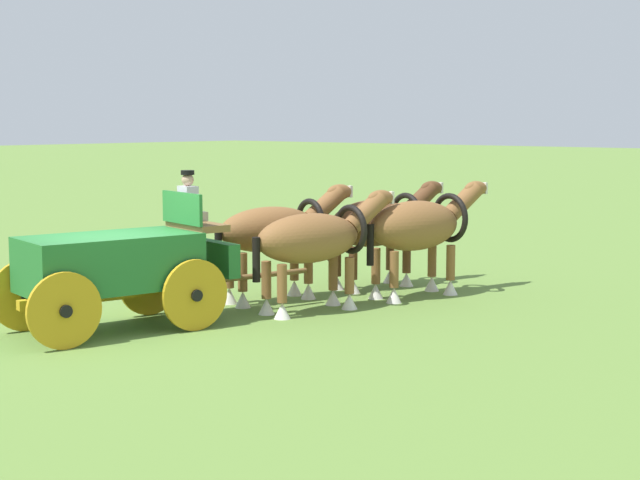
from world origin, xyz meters
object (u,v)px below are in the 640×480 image
object	(u,v)px
show_wagon	(118,264)
draft_horse_lead_near	(377,225)
draft_horse_rear_off	(315,240)
draft_horse_lead_off	(419,227)
draft_horse_rear_near	(275,232)

from	to	relation	value
show_wagon	draft_horse_lead_near	distance (m)	6.24
draft_horse_rear_off	draft_horse_lead_off	world-z (taller)	draft_horse_lead_off
draft_horse_rear_near	draft_horse_lead_near	xyz separation A→B (m)	(2.52, -0.56, -0.03)
draft_horse_lead_near	draft_horse_rear_near	bearing A→B (deg)	167.50
draft_horse_rear_off	draft_horse_lead_off	xyz separation A→B (m)	(2.53, -0.56, 0.07)
show_wagon	draft_horse_lead_near	bearing A→B (deg)	-6.57
draft_horse_lead_near	show_wagon	bearing A→B (deg)	173.43
draft_horse_rear_near	draft_horse_lead_off	bearing A→B (deg)	-39.23
show_wagon	draft_horse_lead_near	world-z (taller)	show_wagon
draft_horse_rear_near	draft_horse_lead_near	distance (m)	2.58
draft_horse_lead_near	draft_horse_lead_off	world-z (taller)	draft_horse_lead_off
show_wagon	draft_horse_lead_off	world-z (taller)	show_wagon
draft_horse_rear_near	draft_horse_rear_off	world-z (taller)	draft_horse_rear_near
show_wagon	draft_horse_rear_off	bearing A→B (deg)	-22.77
draft_horse_rear_near	draft_horse_rear_off	xyz separation A→B (m)	(-0.29, -1.27, -0.04)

